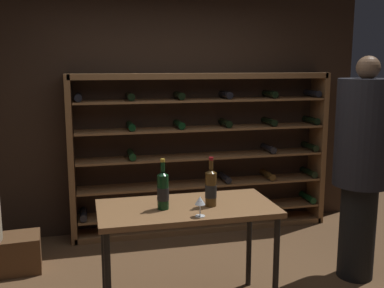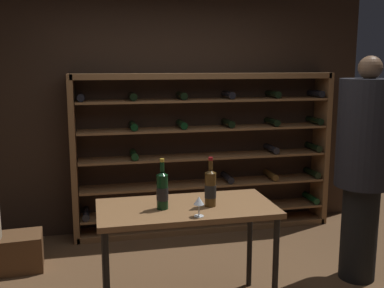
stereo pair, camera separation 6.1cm
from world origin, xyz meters
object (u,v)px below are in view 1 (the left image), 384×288
Objects in this scene: person_host_in_suit at (362,159)px; wine_bottle_amber_reserve at (163,190)px; tasting_table at (187,217)px; wine_bottle_black_capsule at (211,188)px; wine_rack at (205,153)px; wine_crate at (13,254)px; wine_glass_stemmed_right at (200,202)px.

person_host_in_suit is 1.76m from wine_bottle_amber_reserve.
wine_bottle_amber_reserve is at bearing -171.75° from tasting_table.
wine_bottle_black_capsule is (0.35, -0.01, -0.00)m from wine_bottle_amber_reserve.
wine_rack is at bearing 65.43° from wine_bottle_amber_reserve.
tasting_table is (-0.58, -1.64, -0.14)m from wine_rack.
person_host_in_suit is 1.42m from wine_bottle_black_capsule.
wine_rack is 7.85× the size of wine_bottle_amber_reserve.
wine_bottle_amber_reserve is at bearing -40.99° from wine_crate.
wine_rack is 1.96m from wine_glass_stemmed_right.
wine_bottle_black_capsule is (-0.41, -1.67, 0.08)m from wine_rack.
wine_rack reaches higher than wine_bottle_black_capsule.
person_host_in_suit is 1.60m from wine_glass_stemmed_right.
wine_bottle_amber_reserve is (-0.76, -1.66, 0.09)m from wine_rack.
tasting_table is at bearing -109.53° from wine_rack.
wine_crate is (-2.94, 0.82, -0.89)m from person_host_in_suit.
wine_glass_stemmed_right is at bearing -122.84° from wine_bottle_black_capsule.
tasting_table is at bearing 118.33° from person_host_in_suit.
wine_rack is at bearing 17.59° from wine_crate.
wine_rack is 1.72m from wine_bottle_black_capsule.
wine_bottle_amber_reserve is (-1.74, -0.22, -0.09)m from person_host_in_suit.
wine_glass_stemmed_right is (-0.13, -0.21, -0.03)m from wine_bottle_black_capsule.
wine_crate is 2.04m from wine_glass_stemmed_right.
person_host_in_suit is (1.56, 0.20, 0.31)m from tasting_table.
wine_glass_stemmed_right is (-0.54, -1.88, 0.05)m from wine_rack.
wine_rack is 1.50× the size of person_host_in_suit.
wine_crate is 1.78m from wine_bottle_amber_reserve.
person_host_in_suit is at bearing -15.51° from wine_crate.
wine_bottle_black_capsule is at bearing -34.16° from wine_crate.
wine_crate is at bearing 139.01° from wine_bottle_amber_reserve.
wine_rack is 2.17m from wine_crate.
tasting_table is 0.29m from wine_bottle_amber_reserve.
wine_bottle_black_capsule is at bearing -1.56° from wine_bottle_amber_reserve.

